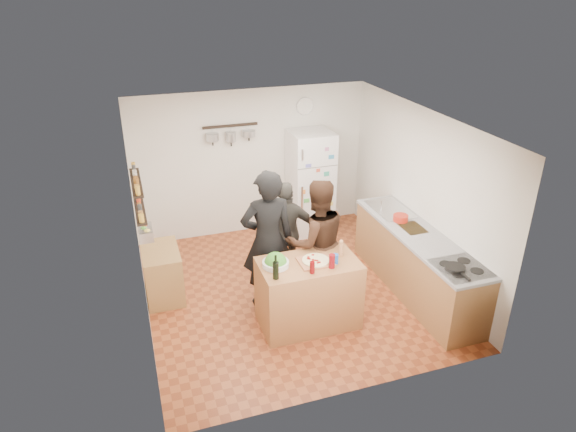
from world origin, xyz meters
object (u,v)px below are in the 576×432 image
object	(u,v)px
counter_run	(416,263)
fridge	(310,183)
prep_island	(308,293)
wall_clock	(305,106)
person_back	(287,232)
red_bowl	(401,218)
pepper_mill	(341,249)
salt_canister	(335,259)
salad_bowl	(276,264)
person_center	(317,242)
person_left	(268,240)
side_table	(163,273)
skillet	(455,268)
wine_bottle	(276,270)

from	to	relation	value
counter_run	fridge	bearing A→B (deg)	108.06
prep_island	wall_clock	size ratio (longest dim) A/B	4.17
person_back	red_bowl	bearing A→B (deg)	179.15
prep_island	pepper_mill	xyz separation A→B (m)	(0.45, 0.05, 0.54)
salt_canister	fridge	size ratio (longest dim) A/B	0.07
salad_bowl	person_center	distance (m)	0.85
person_left	side_table	distance (m)	1.62
skillet	side_table	distance (m)	3.91
person_center	wall_clock	bearing A→B (deg)	-104.12
pepper_mill	person_back	bearing A→B (deg)	109.33
wine_bottle	person_left	distance (m)	0.83
salad_bowl	person_left	bearing A→B (deg)	83.92
side_table	fridge	bearing A→B (deg)	25.93
person_left	side_table	size ratio (longest dim) A/B	2.45
prep_island	salt_canister	xyz separation A→B (m)	(0.30, -0.12, 0.52)
side_table	pepper_mill	bearing A→B (deg)	-28.45
salt_canister	fridge	xyz separation A→B (m)	(0.67, 2.66, -0.07)
red_bowl	wall_clock	bearing A→B (deg)	107.76
person_back	salt_canister	bearing A→B (deg)	115.00
counter_run	skillet	xyz separation A→B (m)	(-0.10, -0.96, 0.49)
prep_island	person_back	distance (m)	1.17
person_left	red_bowl	world-z (taller)	person_left
skillet	fridge	xyz separation A→B (m)	(-0.65, 3.26, -0.04)
red_bowl	salt_canister	bearing A→B (deg)	-149.64
salt_canister	counter_run	size ratio (longest dim) A/B	0.05
person_center	pepper_mill	bearing A→B (deg)	110.83
pepper_mill	person_center	size ratio (longest dim) A/B	0.10
skillet	counter_run	bearing A→B (deg)	84.07
person_back	fridge	size ratio (longest dim) A/B	0.86
skillet	salt_canister	bearing A→B (deg)	155.27
counter_run	fridge	distance (m)	2.46
person_back	red_bowl	distance (m)	1.66
counter_run	fridge	xyz separation A→B (m)	(-0.75, 2.30, 0.45)
person_center	skillet	size ratio (longest dim) A/B	7.26
counter_run	skillet	bearing A→B (deg)	-95.93
wine_bottle	salt_canister	bearing A→B (deg)	7.13
skillet	red_bowl	world-z (taller)	red_bowl
skillet	wall_clock	size ratio (longest dim) A/B	0.82
pepper_mill	person_left	world-z (taller)	person_left
fridge	skillet	bearing A→B (deg)	-78.73
person_back	side_table	distance (m)	1.85
prep_island	counter_run	bearing A→B (deg)	7.82
skillet	fridge	size ratio (longest dim) A/B	0.14
wine_bottle	salt_canister	world-z (taller)	wine_bottle
person_back	prep_island	bearing A→B (deg)	100.93
person_back	wall_clock	xyz separation A→B (m)	(0.89, 1.74, 1.38)
wine_bottle	skillet	distance (m)	2.18
salad_bowl	person_back	bearing A→B (deg)	65.29
salt_canister	side_table	bearing A→B (deg)	146.34
prep_island	person_center	bearing A→B (deg)	59.58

